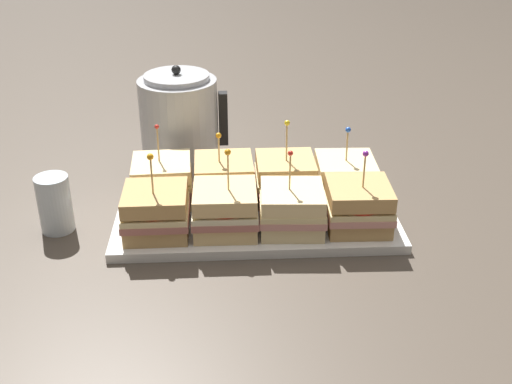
{
  "coord_description": "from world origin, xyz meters",
  "views": [
    {
      "loc": [
        -0.06,
        -1.07,
        0.62
      ],
      "look_at": [
        0.0,
        0.0,
        0.06
      ],
      "focal_mm": 45.0,
      "sensor_mm": 36.0,
      "label": 1
    }
  ],
  "objects": [
    {
      "name": "ground_plane",
      "position": [
        0.0,
        0.0,
        0.0
      ],
      "size": [
        6.0,
        6.0,
        0.0
      ],
      "primitive_type": "plane",
      "color": "#4C4238"
    },
    {
      "name": "sandwich_back_center_left",
      "position": [
        -0.06,
        0.06,
        0.06
      ],
      "size": [
        0.12,
        0.12,
        0.14
      ],
      "color": "tan",
      "rests_on": "serving_platter"
    },
    {
      "name": "serving_platter",
      "position": [
        0.0,
        0.0,
        0.01
      ],
      "size": [
        0.53,
        0.27,
        0.02
      ],
      "color": "white",
      "rests_on": "ground_plane"
    },
    {
      "name": "sandwich_back_far_left",
      "position": [
        -0.18,
        0.06,
        0.06
      ],
      "size": [
        0.12,
        0.12,
        0.16
      ],
      "color": "beige",
      "rests_on": "serving_platter"
    },
    {
      "name": "drinking_glass",
      "position": [
        -0.37,
        -0.01,
        0.05
      ],
      "size": [
        0.06,
        0.06,
        0.11
      ],
      "color": "silver",
      "rests_on": "ground_plane"
    },
    {
      "name": "sandwich_front_center_right",
      "position": [
        0.06,
        -0.06,
        0.06
      ],
      "size": [
        0.12,
        0.12,
        0.15
      ],
      "color": "beige",
      "rests_on": "serving_platter"
    },
    {
      "name": "sandwich_front_center_left",
      "position": [
        -0.06,
        -0.06,
        0.06
      ],
      "size": [
        0.12,
        0.12,
        0.16
      ],
      "color": "#DBB77A",
      "rests_on": "serving_platter"
    },
    {
      "name": "sandwich_back_center_right",
      "position": [
        0.06,
        0.06,
        0.06
      ],
      "size": [
        0.12,
        0.12,
        0.17
      ],
      "color": "tan",
      "rests_on": "serving_platter"
    },
    {
      "name": "sandwich_back_far_right",
      "position": [
        0.18,
        0.06,
        0.06
      ],
      "size": [
        0.12,
        0.12,
        0.15
      ],
      "color": "beige",
      "rests_on": "serving_platter"
    },
    {
      "name": "kettle_steel",
      "position": [
        -0.16,
        0.27,
        0.1
      ],
      "size": [
        0.19,
        0.17,
        0.23
      ],
      "color": "#B7BABF",
      "rests_on": "ground_plane"
    },
    {
      "name": "sandwich_front_far_right",
      "position": [
        0.18,
        -0.06,
        0.06
      ],
      "size": [
        0.12,
        0.12,
        0.15
      ],
      "color": "tan",
      "rests_on": "serving_platter"
    },
    {
      "name": "sandwich_front_far_left",
      "position": [
        -0.18,
        -0.06,
        0.06
      ],
      "size": [
        0.12,
        0.12,
        0.16
      ],
      "color": "tan",
      "rests_on": "serving_platter"
    }
  ]
}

